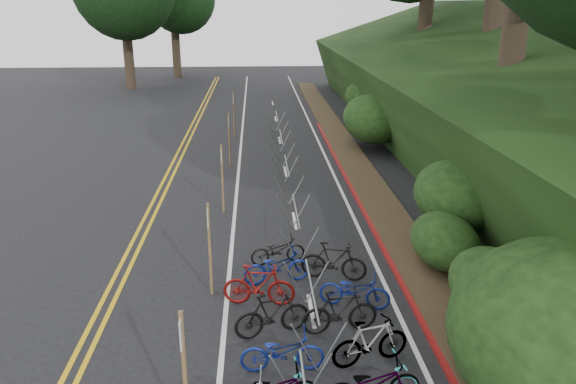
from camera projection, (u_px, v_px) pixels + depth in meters
name	position (u px, v px, depth m)	size (l,w,h in m)	color
road_markings	(223.00, 221.00, 19.40)	(7.47, 80.00, 0.01)	gold
red_curb	(359.00, 199.00, 21.46)	(0.25, 28.00, 0.10)	maroon
embankment	(481.00, 101.00, 27.71)	(14.30, 48.14, 9.11)	black
bike_racks_rest	(287.00, 172.00, 22.00)	(1.14, 23.00, 1.17)	gray
signpost_near	(185.00, 372.00, 9.11)	(0.08, 0.40, 2.61)	brown
signposts_rest	(226.00, 153.00, 22.63)	(0.08, 18.40, 2.50)	brown
bike_valet	(318.00, 352.00, 11.30)	(3.41, 11.50, 1.09)	navy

